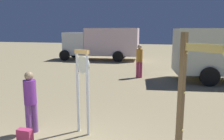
{
  "coord_description": "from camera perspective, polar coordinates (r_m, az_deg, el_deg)",
  "views": [
    {
      "loc": [
        2.02,
        -2.99,
        2.56
      ],
      "look_at": [
        -0.04,
        4.4,
        1.2
      ],
      "focal_mm": 35.47,
      "sensor_mm": 36.0,
      "label": 1
    }
  ],
  "objects": [
    {
      "name": "arrow_sign",
      "position": [
        4.23,
        21.28,
        -2.18
      ],
      "size": [
        0.94,
        0.83,
        2.54
      ],
      "color": "brown",
      "rests_on": "ground_plane"
    },
    {
      "name": "box_truck_far",
      "position": [
        19.79,
        -2.38,
        7.13
      ],
      "size": [
        6.93,
        3.14,
        2.79
      ],
      "color": "silver",
      "rests_on": "ground_plane"
    },
    {
      "name": "person_near_clock",
      "position": [
        5.91,
        -20.28,
        -7.08
      ],
      "size": [
        0.3,
        0.3,
        1.58
      ],
      "color": "#7C489C",
      "rests_on": "ground_plane"
    },
    {
      "name": "person_distant",
      "position": [
        12.21,
        7.07,
        2.74
      ],
      "size": [
        0.35,
        0.35,
        1.83
      ],
      "color": "#B83462",
      "rests_on": "ground_plane"
    },
    {
      "name": "standing_clock",
      "position": [
        5.48,
        -7.57,
        -3.27
      ],
      "size": [
        0.43,
        0.24,
        2.12
      ],
      "color": "silver",
      "rests_on": "ground_plane"
    },
    {
      "name": "backpack",
      "position": [
        5.56,
        -21.44,
        -15.89
      ],
      "size": [
        0.34,
        0.2,
        0.39
      ],
      "color": "#B2315E",
      "rests_on": "ground_plane"
    }
  ]
}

